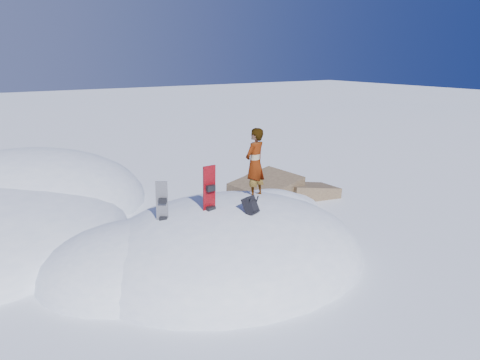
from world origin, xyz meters
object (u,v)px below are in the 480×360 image
snowboard_red (210,201)px  person (255,163)px  snowboard_dark (162,212)px  backpack (251,205)px

snowboard_red → person: (1.63, 0.54, 0.58)m
snowboard_dark → backpack: (1.71, -1.02, 0.12)m
snowboard_red → backpack: size_ratio=3.55×
snowboard_dark → person: size_ratio=0.80×
snowboard_red → snowboard_dark: 1.09m
snowboard_dark → backpack: 2.00m
snowboard_red → snowboard_dark: snowboard_red is taller
snowboard_dark → backpack: size_ratio=3.00×
snowboard_red → backpack: 0.96m
snowboard_red → person: size_ratio=0.95×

